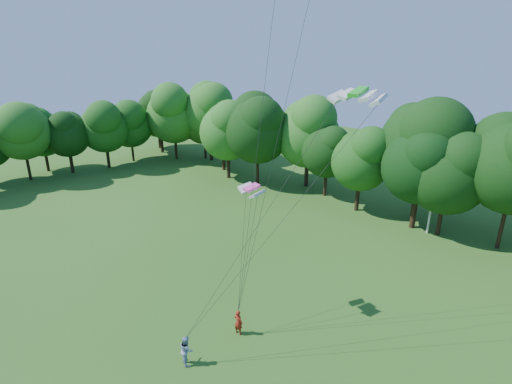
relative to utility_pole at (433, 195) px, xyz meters
The scene contains 8 objects.
utility_pole is the anchor object (origin of this frame).
kite_flyer_left 24.24m from the utility_pole, 101.31° to the right, with size 0.65×0.43×1.78m, color maroon.
kite_flyer_right 28.16m from the utility_pole, 101.04° to the right, with size 0.92×0.71×1.88m, color #8D9EC4.
kite_green 21.91m from the utility_pole, 89.83° to the right, with size 3.06×1.44×0.52m.
kite_pink 22.13m from the utility_pole, 105.91° to the right, with size 2.27×1.58×0.38m.
tree_back_west 39.45m from the utility_pole, behind, with size 8.29×8.29×12.05m.
tree_back_center 3.89m from the utility_pole, 165.36° to the left, with size 8.42×8.42×12.25m.
tree_flank_west 53.95m from the utility_pole, 164.30° to the right, with size 7.13×7.13×10.37m.
Camera 1 is at (15.84, -6.67, 17.86)m, focal length 28.00 mm.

